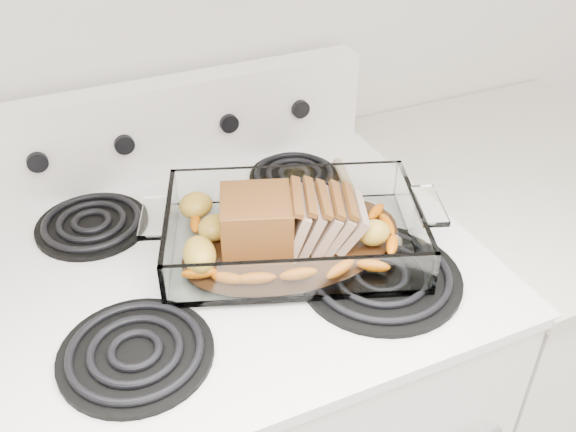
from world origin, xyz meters
name	(u,v)px	position (x,y,z in m)	size (l,w,h in m)	color
electric_range	(241,425)	(0.00, 1.66, 0.48)	(0.78, 0.70, 1.12)	white
counter_right	(500,333)	(0.67, 1.66, 0.47)	(0.58, 0.68, 0.93)	white
baking_dish	(293,237)	(0.10, 1.62, 0.96)	(0.40, 0.26, 0.08)	white
pork_roast	(280,225)	(0.07, 1.62, 0.99)	(0.23, 0.11, 0.09)	brown
roast_vegetables	(282,221)	(0.09, 1.65, 0.97)	(0.36, 0.20, 0.04)	#D56208
wooden_spoon	(368,218)	(0.25, 1.63, 0.94)	(0.09, 0.29, 0.02)	tan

